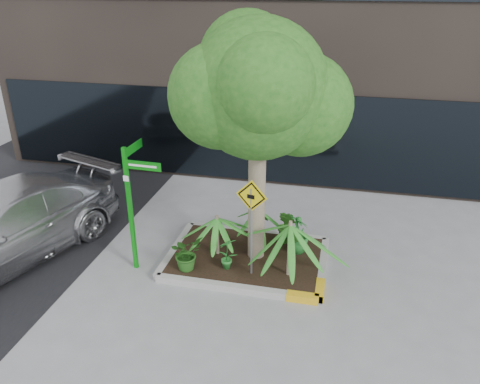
% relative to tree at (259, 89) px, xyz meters
% --- Properties ---
extents(ground, '(80.00, 80.00, 0.00)m').
position_rel_tree_xyz_m(ground, '(-0.38, -0.37, -3.66)').
color(ground, gray).
rests_on(ground, ground).
extents(planter, '(3.35, 2.36, 0.15)m').
position_rel_tree_xyz_m(planter, '(-0.15, -0.10, -3.56)').
color(planter, '#9E9E99').
rests_on(planter, ground).
extents(tree, '(3.34, 2.97, 5.02)m').
position_rel_tree_xyz_m(tree, '(0.00, 0.00, 0.00)').
color(tree, gray).
rests_on(tree, ground).
extents(palm_front, '(1.34, 1.34, 1.49)m').
position_rel_tree_xyz_m(palm_front, '(0.76, -0.58, -2.40)').
color(palm_front, gray).
rests_on(palm_front, ground).
extents(palm_left, '(1.02, 1.02, 1.13)m').
position_rel_tree_xyz_m(palm_left, '(-0.80, -0.14, -2.67)').
color(palm_left, gray).
rests_on(palm_left, ground).
extents(palm_back, '(0.84, 0.84, 0.93)m').
position_rel_tree_xyz_m(palm_back, '(-0.11, 0.74, -2.82)').
color(palm_back, gray).
rests_on(palm_back, ground).
extents(parked_car, '(3.79, 5.79, 1.56)m').
position_rel_tree_xyz_m(parked_car, '(-5.21, -1.15, -2.88)').
color(parked_car, '#A5A4A9').
rests_on(parked_car, ground).
extents(shrub_a, '(0.86, 0.86, 0.70)m').
position_rel_tree_xyz_m(shrub_a, '(-1.26, -0.82, -3.16)').
color(shrub_a, '#205016').
rests_on(shrub_a, planter).
extents(shrub_b, '(0.68, 0.68, 0.86)m').
position_rel_tree_xyz_m(shrub_b, '(0.83, 0.33, -3.08)').
color(shrub_b, '#206B26').
rests_on(shrub_b, planter).
extents(shrub_c, '(0.53, 0.53, 0.71)m').
position_rel_tree_xyz_m(shrub_c, '(-0.47, -0.63, -3.16)').
color(shrub_c, '#237428').
rests_on(shrub_c, planter).
extents(shrub_d, '(0.63, 0.63, 0.81)m').
position_rel_tree_xyz_m(shrub_d, '(0.57, 0.64, -3.11)').
color(shrub_d, '#2E6B1F').
rests_on(shrub_d, planter).
extents(street_sign_post, '(0.78, 0.77, 2.65)m').
position_rel_tree_xyz_m(street_sign_post, '(-2.33, -0.76, -2.03)').
color(street_sign_post, '#0C8712').
rests_on(street_sign_post, ground).
extents(cattle_sign, '(0.61, 0.16, 2.03)m').
position_rel_tree_xyz_m(cattle_sign, '(0.04, -0.74, -2.14)').
color(cattle_sign, slate).
rests_on(cattle_sign, ground).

